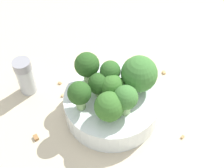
{
  "coord_description": "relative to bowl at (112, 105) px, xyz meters",
  "views": [
    {
      "loc": [
        -0.3,
        -0.08,
        0.43
      ],
      "look_at": [
        0.0,
        0.0,
        0.07
      ],
      "focal_mm": 50.0,
      "sensor_mm": 36.0,
      "label": 1
    }
  ],
  "objects": [
    {
      "name": "almond_crumb_1",
      "position": [
        -0.08,
        0.1,
        -0.02
      ],
      "size": [
        0.01,
        0.01,
        0.01
      ],
      "primitive_type": "cube",
      "rotation": [
        0.0,
        0.0,
        3.96
      ],
      "color": "olive",
      "rests_on": "ground_plane"
    },
    {
      "name": "broccoli_floret_2",
      "position": [
        -0.0,
        0.02,
        0.04
      ],
      "size": [
        0.03,
        0.03,
        0.04
      ],
      "color": "#7A9E5B",
      "rests_on": "bowl"
    },
    {
      "name": "broccoli_floret_7",
      "position": [
        0.02,
        0.01,
        0.05
      ],
      "size": [
        0.03,
        0.03,
        0.05
      ],
      "color": "#7A9E5B",
      "rests_on": "bowl"
    },
    {
      "name": "almond_crumb_0",
      "position": [
        0.04,
        0.11,
        -0.02
      ],
      "size": [
        0.01,
        0.01,
        0.01
      ],
      "primitive_type": "cube",
      "rotation": [
        0.0,
        0.0,
        1.34
      ],
      "color": "#AD7F4C",
      "rests_on": "ground_plane"
    },
    {
      "name": "pepper_shaker",
      "position": [
        0.01,
        0.15,
        0.02
      ],
      "size": [
        0.03,
        0.03,
        0.07
      ],
      "color": "#B2B7BC",
      "rests_on": "ground_plane"
    },
    {
      "name": "broccoli_floret_4",
      "position": [
        -0.03,
        0.04,
        0.05
      ],
      "size": [
        0.04,
        0.04,
        0.05
      ],
      "color": "#8EB770",
      "rests_on": "bowl"
    },
    {
      "name": "almond_crumb_2",
      "position": [
        -0.02,
        -0.12,
        -0.02
      ],
      "size": [
        0.01,
        0.01,
        0.01
      ],
      "primitive_type": "cube",
      "rotation": [
        0.0,
        0.0,
        2.69
      ],
      "color": "#AD7F4C",
      "rests_on": "ground_plane"
    },
    {
      "name": "broccoli_floret_5",
      "position": [
        -0.04,
        -0.01,
        0.05
      ],
      "size": [
        0.04,
        0.04,
        0.05
      ],
      "color": "#7A9E5B",
      "rests_on": "bowl"
    },
    {
      "name": "almond_crumb_4",
      "position": [
        0.11,
        -0.07,
        -0.02
      ],
      "size": [
        0.01,
        0.01,
        0.01
      ],
      "primitive_type": "cube",
      "rotation": [
        0.0,
        0.0,
        3.68
      ],
      "color": "tan",
      "rests_on": "ground_plane"
    },
    {
      "name": "bowl",
      "position": [
        0.0,
        0.0,
        0.0
      ],
      "size": [
        0.15,
        0.15,
        0.04
      ],
      "primitive_type": "cylinder",
      "color": "silver",
      "rests_on": "ground_plane"
    },
    {
      "name": "almond_crumb_3",
      "position": [
        0.01,
        0.09,
        -0.02
      ],
      "size": [
        0.01,
        0.0,
        0.01
      ],
      "primitive_type": "cube",
      "rotation": [
        0.0,
        0.0,
        6.12
      ],
      "color": "tan",
      "rests_on": "ground_plane"
    },
    {
      "name": "ground_plane",
      "position": [
        0.0,
        0.0,
        -0.02
      ],
      "size": [
        3.0,
        3.0,
        0.0
      ],
      "primitive_type": "plane",
      "color": "beige"
    },
    {
      "name": "broccoli_floret_0",
      "position": [
        0.03,
        -0.04,
        0.05
      ],
      "size": [
        0.06,
        0.06,
        0.06
      ],
      "color": "#84AD66",
      "rests_on": "bowl"
    },
    {
      "name": "broccoli_floret_1",
      "position": [
        -0.0,
        0.0,
        0.04
      ],
      "size": [
        0.04,
        0.04,
        0.04
      ],
      "color": "#8EB770",
      "rests_on": "bowl"
    },
    {
      "name": "broccoli_floret_6",
      "position": [
        0.02,
        0.05,
        0.06
      ],
      "size": [
        0.04,
        0.04,
        0.06
      ],
      "color": "#84AD66",
      "rests_on": "bowl"
    },
    {
      "name": "broccoli_floret_3",
      "position": [
        -0.02,
        -0.03,
        0.05
      ],
      "size": [
        0.04,
        0.04,
        0.05
      ],
      "color": "#8EB770",
      "rests_on": "bowl"
    }
  ]
}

